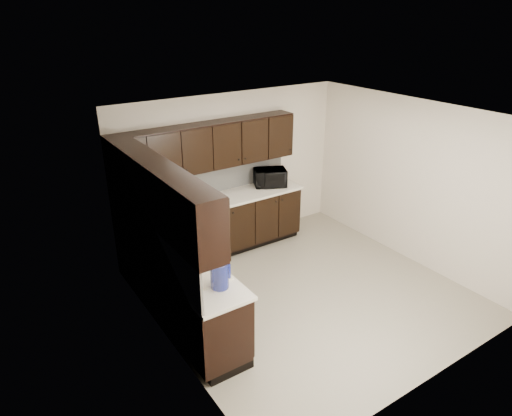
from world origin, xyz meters
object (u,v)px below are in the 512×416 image
Objects in this scene: blue_pitcher at (219,275)px; sink at (195,275)px; toaster_oven at (136,213)px; microwave at (270,178)px; storage_bin at (152,220)px.

sink is at bearing 115.60° from blue_pitcher.
blue_pitcher is at bearing -106.35° from toaster_oven.
toaster_oven is at bearing -154.66° from microwave.
sink is 1.37m from storage_bin.
blue_pitcher is at bearing -79.82° from sink.
storage_bin is at bearing -146.23° from microwave.
storage_bin is (0.12, -0.33, -0.01)m from toaster_oven.
toaster_oven is at bearing 109.58° from storage_bin.
toaster_oven is 0.35m from storage_bin.
sink is 1.57× the size of microwave.
microwave is 3.09m from blue_pitcher.
sink is 0.49m from blue_pitcher.
microwave is 1.09× the size of storage_bin.
microwave reaches higher than storage_bin.
sink is 2.87m from microwave.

